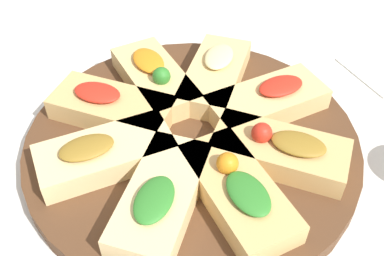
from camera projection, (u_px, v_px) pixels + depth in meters
name	position (u px, v px, depth m)	size (l,w,h in m)	color
ground_plane	(192.00, 150.00, 0.59)	(3.00, 3.00, 0.00)	silver
serving_board	(192.00, 143.00, 0.58)	(0.42, 0.42, 0.02)	#51331E
focaccia_slice_0	(105.00, 154.00, 0.53)	(0.12, 0.17, 0.04)	#E5C689
focaccia_slice_1	(161.00, 197.00, 0.48)	(0.14, 0.17, 0.04)	#E5C689
focaccia_slice_2	(237.00, 190.00, 0.49)	(0.17, 0.12, 0.05)	tan
focaccia_slice_3	(280.00, 150.00, 0.53)	(0.17, 0.13, 0.05)	tan
focaccia_slice_4	(267.00, 101.00, 0.60)	(0.12, 0.17, 0.04)	#DBB775
focaccia_slice_5	(215.00, 75.00, 0.64)	(0.14, 0.17, 0.04)	#DBB775
focaccia_slice_6	(155.00, 78.00, 0.63)	(0.17, 0.11, 0.05)	#DBB775
focaccia_slice_7	(112.00, 106.00, 0.59)	(0.17, 0.13, 0.04)	tan
napkin_stack	(382.00, 70.00, 0.71)	(0.11, 0.09, 0.01)	white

